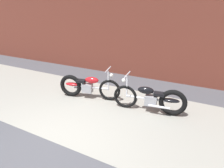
% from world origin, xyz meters
% --- Properties ---
extents(ground_plane, '(80.00, 80.00, 0.00)m').
position_xyz_m(ground_plane, '(0.00, 0.00, 0.00)').
color(ground_plane, '#47474C').
extents(sidewalk_slab, '(36.00, 3.50, 0.01)m').
position_xyz_m(sidewalk_slab, '(0.00, 1.75, 0.00)').
color(sidewalk_slab, gray).
rests_on(sidewalk_slab, ground).
extents(brick_building_wall, '(36.00, 0.50, 5.13)m').
position_xyz_m(brick_building_wall, '(0.00, 5.20, 2.57)').
color(brick_building_wall, brown).
rests_on(brick_building_wall, ground).
extents(motorcycle_red, '(1.97, 0.75, 1.03)m').
position_xyz_m(motorcycle_red, '(-0.68, 2.19, 0.40)').
color(motorcycle_red, black).
rests_on(motorcycle_red, ground).
extents(motorcycle_black, '(2.00, 0.59, 1.03)m').
position_xyz_m(motorcycle_black, '(1.53, 2.29, 0.40)').
color(motorcycle_black, black).
rests_on(motorcycle_black, ground).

